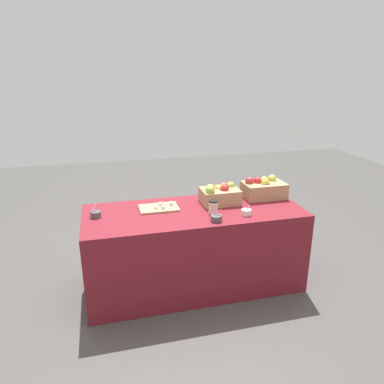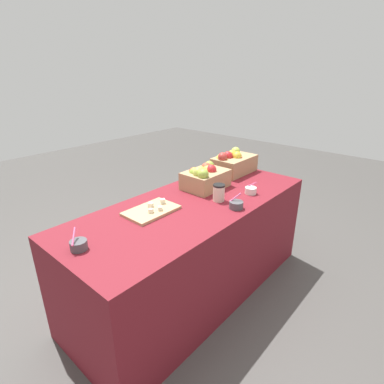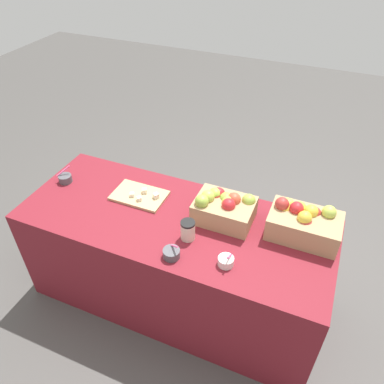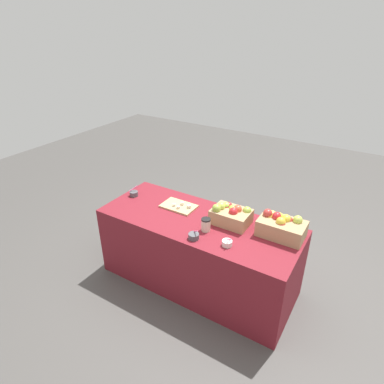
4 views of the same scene
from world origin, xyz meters
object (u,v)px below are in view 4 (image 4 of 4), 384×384
Objects in this scene: apple_crate_middle at (231,214)px; sample_bowl_near at (134,194)px; sample_bowl_mid at (194,236)px; cutting_board_front at (179,206)px; sample_bowl_far at (227,243)px; coffee_cup at (206,225)px; apple_crate_left at (281,226)px.

apple_crate_middle reaches higher than sample_bowl_near.
cutting_board_front is at bearing 136.90° from sample_bowl_mid.
cutting_board_front is 3.55× the size of sample_bowl_far.
sample_bowl_far is 0.80× the size of coffee_cup.
apple_crate_left is 1.02m from cutting_board_front.
coffee_cup is at bearing 81.02° from sample_bowl_mid.
sample_bowl_near is 1.13× the size of sample_bowl_far.
sample_bowl_near is (-1.10, -0.07, -0.06)m from apple_crate_middle.
cutting_board_front is at bearing 5.48° from sample_bowl_near.
coffee_cup is (-0.13, -0.23, -0.03)m from apple_crate_middle.
apple_crate_middle is 1.10m from sample_bowl_near.
apple_crate_middle reaches higher than cutting_board_front.
sample_bowl_near is 1.08× the size of sample_bowl_mid.
apple_crate_left is 3.92× the size of sample_bowl_mid.
cutting_board_front is 0.55m from sample_bowl_mid.
cutting_board_front is at bearing 155.26° from sample_bowl_far.
apple_crate_left is 0.65m from coffee_cup.
apple_crate_left reaches higher than coffee_cup.
sample_bowl_near is at bearing 170.33° from coffee_cup.
sample_bowl_far is (0.69, -0.32, 0.01)m from cutting_board_front.
coffee_cup is at bearing -9.67° from sample_bowl_near.
sample_bowl_far is at bearing -12.22° from sample_bowl_near.
sample_bowl_far is at bearing -21.25° from coffee_cup.
sample_bowl_mid is at bearing -98.98° from coffee_cup.
cutting_board_front is (-1.01, -0.06, -0.08)m from apple_crate_left.
apple_crate_left is 3.28× the size of coffee_cup.
coffee_cup is (-0.26, 0.10, 0.03)m from sample_bowl_far.
apple_crate_middle is 3.41× the size of sample_bowl_mid.
coffee_cup reaches higher than sample_bowl_far.
apple_crate_left is at bearing 49.69° from sample_bowl_far.
apple_crate_middle reaches higher than coffee_cup.
apple_crate_middle is 3.58× the size of sample_bowl_far.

